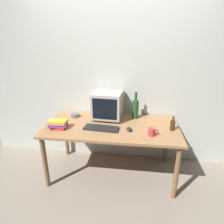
# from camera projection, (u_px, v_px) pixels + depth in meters

# --- Properties ---
(ground_plane) EXTENTS (6.00, 6.00, 0.00)m
(ground_plane) POSITION_uv_depth(u_px,v_px,m) (112.00, 172.00, 2.65)
(ground_plane) COLOR gray
(back_wall) EXTENTS (4.00, 0.08, 2.50)m
(back_wall) POSITION_uv_depth(u_px,v_px,m) (116.00, 77.00, 2.65)
(back_wall) COLOR beige
(back_wall) RESTS_ON ground
(desk) EXTENTS (1.67, 0.84, 0.72)m
(desk) POSITION_uv_depth(u_px,v_px,m) (112.00, 131.00, 2.42)
(desk) COLOR #9E7047
(desk) RESTS_ON ground
(crt_monitor) EXTENTS (0.41, 0.41, 0.37)m
(crt_monitor) POSITION_uv_depth(u_px,v_px,m) (108.00, 105.00, 2.55)
(crt_monitor) COLOR #B2AD9E
(crt_monitor) RESTS_ON desk
(keyboard) EXTENTS (0.43, 0.19, 0.02)m
(keyboard) POSITION_uv_depth(u_px,v_px,m) (101.00, 128.00, 2.29)
(keyboard) COLOR black
(keyboard) RESTS_ON desk
(computer_mouse) EXTENTS (0.08, 0.11, 0.04)m
(computer_mouse) POSITION_uv_depth(u_px,v_px,m) (129.00, 129.00, 2.25)
(computer_mouse) COLOR black
(computer_mouse) RESTS_ON desk
(bottle_tall) EXTENTS (0.09, 0.09, 0.37)m
(bottle_tall) POSITION_uv_depth(u_px,v_px,m) (135.00, 109.00, 2.57)
(bottle_tall) COLOR #1E4C23
(bottle_tall) RESTS_ON desk
(bottle_short) EXTENTS (0.06, 0.06, 0.18)m
(bottle_short) POSITION_uv_depth(u_px,v_px,m) (172.00, 125.00, 2.24)
(bottle_short) COLOR #472314
(bottle_short) RESTS_ON desk
(book_stack) EXTENTS (0.23, 0.17, 0.10)m
(book_stack) POSITION_uv_depth(u_px,v_px,m) (58.00, 124.00, 2.30)
(book_stack) COLOR red
(book_stack) RESTS_ON desk
(mug) EXTENTS (0.12, 0.08, 0.09)m
(mug) POSITION_uv_depth(u_px,v_px,m) (152.00, 132.00, 2.12)
(mug) COLOR #CC383D
(mug) RESTS_ON desk
(cd_spindle) EXTENTS (0.12, 0.12, 0.04)m
(cd_spindle) POSITION_uv_depth(u_px,v_px,m) (75.00, 115.00, 2.65)
(cd_spindle) COLOR #595B66
(cd_spindle) RESTS_ON desk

